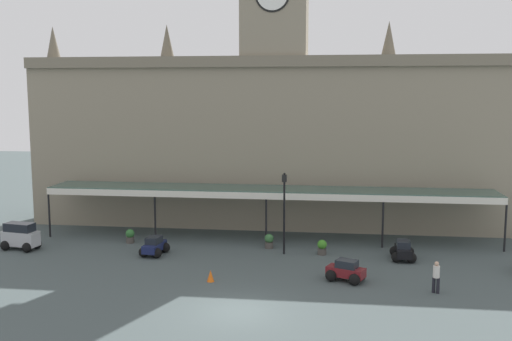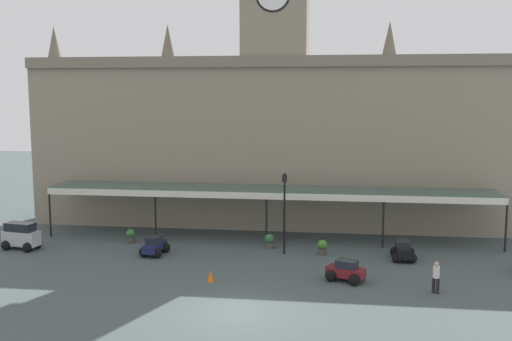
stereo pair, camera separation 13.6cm
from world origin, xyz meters
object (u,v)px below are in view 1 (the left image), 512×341
planter_by_canopy (130,236)px  planter_near_kerb (269,241)px  car_silver_van (21,237)px  car_navy_sedan (154,247)px  victorian_lamppost (284,204)px  car_maroon_sedan (346,272)px  planter_forecourt_centre (322,247)px  traffic_cone (211,276)px  car_black_sedan (403,252)px  pedestrian_near_entrance (436,276)px

planter_by_canopy → planter_near_kerb: same height
car_silver_van → car_navy_sedan: bearing=-0.9°
car_silver_van → victorian_lamppost: (17.24, 1.07, 2.43)m
car_navy_sedan → car_maroon_sedan: bearing=-17.3°
planter_forecourt_centre → planter_near_kerb: same height
traffic_cone → car_silver_van: bearing=160.5°
car_navy_sedan → car_maroon_sedan: size_ratio=0.96×
traffic_cone → planter_near_kerb: 7.60m
car_black_sedan → planter_by_canopy: bearing=174.5°
car_silver_van → pedestrian_near_entrance: bearing=-11.5°
planter_forecourt_centre → planter_near_kerb: 3.67m
victorian_lamppost → planter_forecourt_centre: (2.41, 0.15, -2.74)m
car_maroon_sedan → traffic_cone: bearing=-172.2°
victorian_lamppost → planter_near_kerb: victorian_lamppost is taller
car_silver_van → planter_by_canopy: (6.56, 2.49, -0.32)m
car_black_sedan → planter_near_kerb: bearing=169.4°
car_maroon_sedan → pedestrian_near_entrance: 4.74m
victorian_lamppost → traffic_cone: size_ratio=8.17×
car_black_sedan → planter_forecourt_centre: size_ratio=2.16×
planter_near_kerb → pedestrian_near_entrance: bearing=-38.8°
car_silver_van → car_black_sedan: size_ratio=1.22×
victorian_lamppost → traffic_cone: (-3.55, -5.93, -2.91)m
car_navy_sedan → traffic_cone: (4.60, -4.72, -0.18)m
pedestrian_near_entrance → planter_near_kerb: pedestrian_near_entrance is taller
planter_near_kerb → victorian_lamppost: bearing=-49.1°
car_black_sedan → traffic_cone: bearing=-152.9°
car_silver_van → traffic_cone: 14.54m
planter_by_canopy → planter_near_kerb: (9.59, -0.16, 0.00)m
car_maroon_sedan → car_black_sedan: bearing=51.8°
car_navy_sedan → car_black_sedan: size_ratio=1.03×
victorian_lamppost → car_navy_sedan: bearing=-171.6°
car_maroon_sedan → planter_by_canopy: bearing=156.3°
pedestrian_near_entrance → planter_near_kerb: 12.04m
victorian_lamppost → traffic_cone: bearing=-120.9°
car_maroon_sedan → traffic_cone: car_maroon_sedan is taller
car_navy_sedan → planter_by_canopy: (-2.53, 2.63, -0.01)m
pedestrian_near_entrance → car_navy_sedan: bearing=162.9°
car_navy_sedan → victorian_lamppost: (8.15, 1.21, 2.73)m
victorian_lamppost → planter_by_canopy: size_ratio=5.46×
car_maroon_sedan → pedestrian_near_entrance: bearing=-16.6°
car_black_sedan → planter_by_canopy: car_black_sedan is taller
pedestrian_near_entrance → planter_by_canopy: bearing=157.9°
planter_by_canopy → traffic_cone: bearing=-45.9°
car_maroon_sedan → planter_near_kerb: (-4.86, 6.19, -0.01)m
car_navy_sedan → pedestrian_near_entrance: bearing=-17.1°
car_maroon_sedan → planter_by_canopy: car_maroon_sedan is taller
victorian_lamppost → planter_near_kerb: (-1.09, 1.26, -2.74)m
car_maroon_sedan → planter_near_kerb: 7.87m
planter_forecourt_centre → pedestrian_near_entrance: bearing=-47.5°
car_black_sedan → pedestrian_near_entrance: size_ratio=1.24×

